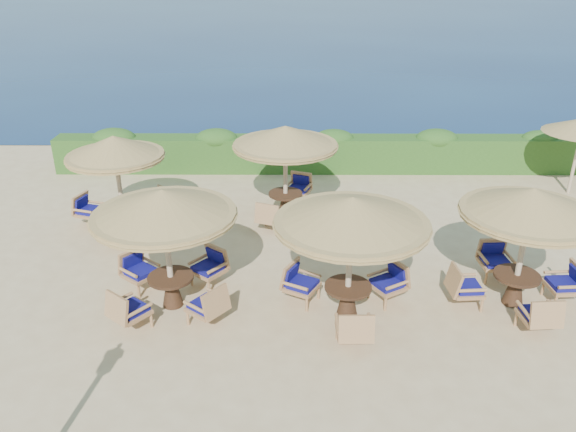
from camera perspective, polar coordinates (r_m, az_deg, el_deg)
The scene contains 8 objects.
ground at distance 13.14m, azimuth 4.52°, elevation -6.21°, with size 120.00×120.00×0.00m, color tan.
sea at distance 81.52m, azimuth 1.00°, elevation 20.00°, with size 160.00×160.00×0.00m, color #0B1D47.
hedge at distance 19.46m, azimuth 3.15°, elevation 6.31°, with size 18.00×0.90×1.20m, color #244B18.
cafe_set_0 at distance 11.48m, azimuth -12.35°, elevation -1.07°, with size 2.93×2.93×2.65m.
cafe_set_1 at distance 10.89m, azimuth 6.43°, elevation -1.42°, with size 3.07×3.07×2.65m.
cafe_set_2 at distance 12.27m, azimuth 23.09°, elevation -1.01°, with size 2.84×2.84×2.65m.
cafe_set_3 at distance 15.23m, azimuth -17.00°, elevation 4.88°, with size 2.71×2.71×2.65m.
cafe_set_4 at distance 15.39m, azimuth -0.27°, elevation 6.91°, with size 2.90×2.90×2.65m.
Camera 1 is at (-0.98, -11.24, 6.74)m, focal length 35.00 mm.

